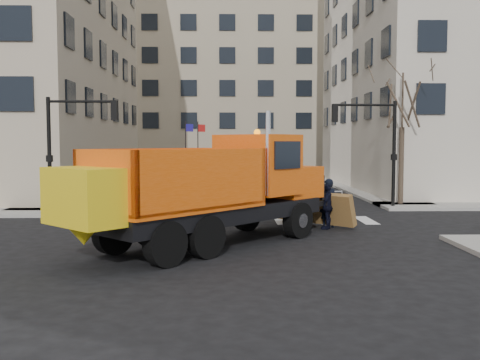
{
  "coord_description": "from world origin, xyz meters",
  "views": [
    {
      "loc": [
        0.27,
        -17.12,
        3.32
      ],
      "look_at": [
        0.64,
        2.5,
        1.95
      ],
      "focal_mm": 40.0,
      "sensor_mm": 36.0,
      "label": 1
    }
  ],
  "objects_px": {
    "plow_truck": "(207,187)",
    "cop_c": "(327,207)",
    "cop_b": "(291,201)",
    "worker": "(107,190)",
    "newspaper_box": "(314,198)",
    "cop_a": "(328,203)"
  },
  "relations": [
    {
      "from": "cop_b",
      "to": "cop_c",
      "type": "distance_m",
      "value": 1.64
    },
    {
      "from": "cop_b",
      "to": "newspaper_box",
      "type": "xyz_separation_m",
      "value": [
        1.57,
        3.9,
        -0.27
      ]
    },
    {
      "from": "cop_c",
      "to": "newspaper_box",
      "type": "relative_size",
      "value": 1.59
    },
    {
      "from": "newspaper_box",
      "to": "cop_a",
      "type": "bearing_deg",
      "value": -108.29
    },
    {
      "from": "cop_b",
      "to": "cop_c",
      "type": "height_order",
      "value": "cop_b"
    },
    {
      "from": "worker",
      "to": "newspaper_box",
      "type": "distance_m",
      "value": 9.78
    },
    {
      "from": "plow_truck",
      "to": "cop_a",
      "type": "xyz_separation_m",
      "value": [
        4.56,
        3.82,
        -0.97
      ]
    },
    {
      "from": "cop_a",
      "to": "cop_b",
      "type": "height_order",
      "value": "cop_b"
    },
    {
      "from": "plow_truck",
      "to": "cop_c",
      "type": "xyz_separation_m",
      "value": [
        4.47,
        3.41,
        -1.06
      ]
    },
    {
      "from": "cop_c",
      "to": "cop_b",
      "type": "bearing_deg",
      "value": -102.47
    },
    {
      "from": "cop_b",
      "to": "newspaper_box",
      "type": "bearing_deg",
      "value": -86.75
    },
    {
      "from": "plow_truck",
      "to": "newspaper_box",
      "type": "distance_m",
      "value": 9.67
    },
    {
      "from": "cop_a",
      "to": "worker",
      "type": "relative_size",
      "value": 0.99
    },
    {
      "from": "plow_truck",
      "to": "cop_c",
      "type": "relative_size",
      "value": 5.81
    },
    {
      "from": "cop_a",
      "to": "cop_c",
      "type": "distance_m",
      "value": 0.43
    },
    {
      "from": "worker",
      "to": "cop_a",
      "type": "bearing_deg",
      "value": -39.74
    },
    {
      "from": "cop_b",
      "to": "cop_c",
      "type": "bearing_deg",
      "value": 166.59
    },
    {
      "from": "cop_a",
      "to": "cop_c",
      "type": "relative_size",
      "value": 1.1
    },
    {
      "from": "plow_truck",
      "to": "cop_b",
      "type": "relative_size",
      "value": 5.22
    },
    {
      "from": "cop_a",
      "to": "cop_b",
      "type": "xyz_separation_m",
      "value": [
        -1.38,
        0.62,
        0.01
      ]
    },
    {
      "from": "cop_a",
      "to": "worker",
      "type": "bearing_deg",
      "value": -24.2
    },
    {
      "from": "cop_b",
      "to": "cop_c",
      "type": "relative_size",
      "value": 1.11
    }
  ]
}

